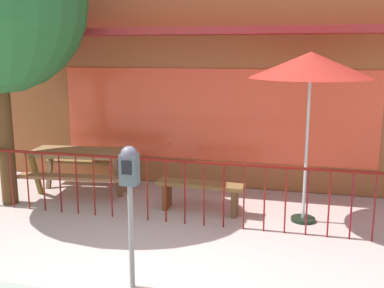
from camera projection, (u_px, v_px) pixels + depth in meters
pub_storefront at (216, 42)px, 8.40m from camera, size 8.98×1.25×5.37m
patio_fence_front at (185, 181)px, 6.68m from camera, size 7.57×0.04×0.97m
picnic_table_left at (82, 160)px, 8.18m from camera, size 1.94×1.55×0.79m
patio_umbrella at (311, 66)px, 6.46m from camera, size 1.74×1.74×2.51m
patio_bench at (200, 190)px, 7.25m from camera, size 1.42×0.40×0.48m
parking_meter_far at (130, 180)px, 4.75m from camera, size 0.18×0.17×1.57m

